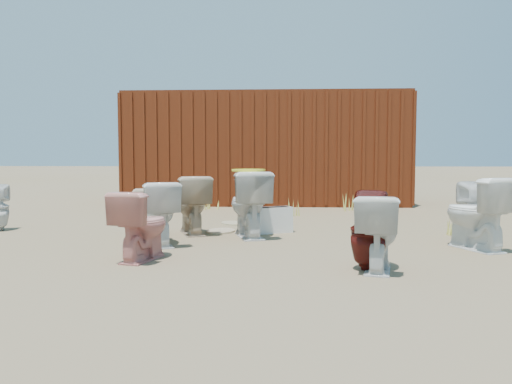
{
  "coord_description": "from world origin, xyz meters",
  "views": [
    {
      "loc": [
        0.36,
        -6.2,
        1.03
      ],
      "look_at": [
        0.0,
        0.6,
        0.55
      ],
      "focal_mm": 35.0,
      "sensor_mm": 36.0,
      "label": 1
    }
  ],
  "objects_px": {
    "toilet_front_c": "(377,233)",
    "toilet_front_maroon": "(369,231)",
    "toilet_front_a": "(159,213)",
    "toilet_back_e": "(474,213)",
    "toilet_back_beige_left": "(192,205)",
    "loose_tank": "(274,220)",
    "shipping_container": "(267,150)",
    "toilet_back_beige_right": "(148,213)",
    "toilet_back_yellowlid": "(249,204)",
    "toilet_front_e": "(476,213)",
    "toilet_front_pink": "(142,225)"
  },
  "relations": [
    {
      "from": "toilet_front_c",
      "to": "toilet_front_maroon",
      "type": "height_order",
      "value": "toilet_front_maroon"
    },
    {
      "from": "toilet_front_a",
      "to": "toilet_back_e",
      "type": "xyz_separation_m",
      "value": [
        3.72,
        0.32,
        -0.01
      ]
    },
    {
      "from": "toilet_front_a",
      "to": "toilet_front_c",
      "type": "xyz_separation_m",
      "value": [
        2.3,
        -1.19,
        -0.03
      ]
    },
    {
      "from": "toilet_back_beige_left",
      "to": "loose_tank",
      "type": "bearing_deg",
      "value": 167.59
    },
    {
      "from": "toilet_front_maroon",
      "to": "toilet_back_beige_left",
      "type": "bearing_deg",
      "value": -29.52
    },
    {
      "from": "shipping_container",
      "to": "loose_tank",
      "type": "xyz_separation_m",
      "value": [
        0.24,
        -4.66,
        -1.02
      ]
    },
    {
      "from": "toilet_front_a",
      "to": "toilet_back_beige_right",
      "type": "bearing_deg",
      "value": -84.94
    },
    {
      "from": "shipping_container",
      "to": "toilet_front_maroon",
      "type": "height_order",
      "value": "shipping_container"
    },
    {
      "from": "toilet_back_yellowlid",
      "to": "loose_tank",
      "type": "relative_size",
      "value": 1.7
    },
    {
      "from": "toilet_front_e",
      "to": "loose_tank",
      "type": "xyz_separation_m",
      "value": [
        -2.27,
        1.12,
        -0.23
      ]
    },
    {
      "from": "shipping_container",
      "to": "toilet_back_beige_left",
      "type": "height_order",
      "value": "shipping_container"
    },
    {
      "from": "shipping_container",
      "to": "toilet_front_maroon",
      "type": "relative_size",
      "value": 8.29
    },
    {
      "from": "toilet_front_a",
      "to": "toilet_back_beige_right",
      "type": "height_order",
      "value": "toilet_front_a"
    },
    {
      "from": "toilet_front_c",
      "to": "loose_tank",
      "type": "bearing_deg",
      "value": -52.83
    },
    {
      "from": "toilet_front_e",
      "to": "loose_tank",
      "type": "distance_m",
      "value": 2.54
    },
    {
      "from": "shipping_container",
      "to": "toilet_front_pink",
      "type": "height_order",
      "value": "shipping_container"
    },
    {
      "from": "loose_tank",
      "to": "toilet_front_pink",
      "type": "bearing_deg",
      "value": -150.91
    },
    {
      "from": "toilet_front_maroon",
      "to": "toilet_front_e",
      "type": "xyz_separation_m",
      "value": [
        1.37,
        1.1,
        0.04
      ]
    },
    {
      "from": "toilet_front_maroon",
      "to": "toilet_back_e",
      "type": "height_order",
      "value": "toilet_back_e"
    },
    {
      "from": "toilet_back_yellowlid",
      "to": "shipping_container",
      "type": "bearing_deg",
      "value": -106.88
    },
    {
      "from": "shipping_container",
      "to": "toilet_back_e",
      "type": "distance_m",
      "value": 6.04
    },
    {
      "from": "toilet_back_yellowlid",
      "to": "toilet_front_e",
      "type": "bearing_deg",
      "value": 148.15
    },
    {
      "from": "shipping_container",
      "to": "loose_tank",
      "type": "distance_m",
      "value": 4.78
    },
    {
      "from": "toilet_back_beige_right",
      "to": "toilet_front_c",
      "type": "bearing_deg",
      "value": 131.55
    },
    {
      "from": "toilet_back_beige_left",
      "to": "toilet_back_yellowlid",
      "type": "relative_size",
      "value": 0.92
    },
    {
      "from": "toilet_front_c",
      "to": "toilet_back_e",
      "type": "relative_size",
      "value": 0.94
    },
    {
      "from": "toilet_back_e",
      "to": "loose_tank",
      "type": "bearing_deg",
      "value": -21.89
    },
    {
      "from": "toilet_front_a",
      "to": "toilet_front_maroon",
      "type": "xyz_separation_m",
      "value": [
        2.22,
        -1.18,
        -0.01
      ]
    },
    {
      "from": "toilet_front_pink",
      "to": "shipping_container",
      "type": "bearing_deg",
      "value": -84.13
    },
    {
      "from": "toilet_front_a",
      "to": "toilet_front_pink",
      "type": "bearing_deg",
      "value": 69.37
    },
    {
      "from": "toilet_front_maroon",
      "to": "toilet_back_beige_right",
      "type": "height_order",
      "value": "toilet_front_maroon"
    },
    {
      "from": "toilet_back_beige_right",
      "to": "toilet_back_e",
      "type": "height_order",
      "value": "toilet_back_e"
    },
    {
      "from": "toilet_front_pink",
      "to": "toilet_back_e",
      "type": "distance_m",
      "value": 3.87
    },
    {
      "from": "toilet_front_c",
      "to": "toilet_back_beige_right",
      "type": "height_order",
      "value": "toilet_front_c"
    },
    {
      "from": "toilet_front_pink",
      "to": "toilet_back_e",
      "type": "bearing_deg",
      "value": -147.5
    },
    {
      "from": "shipping_container",
      "to": "toilet_front_pink",
      "type": "bearing_deg",
      "value": -99.03
    },
    {
      "from": "shipping_container",
      "to": "toilet_front_maroon",
      "type": "distance_m",
      "value": 7.02
    },
    {
      "from": "shipping_container",
      "to": "toilet_front_a",
      "type": "xyz_separation_m",
      "value": [
        -1.08,
        -5.69,
        -0.83
      ]
    },
    {
      "from": "toilet_front_c",
      "to": "toilet_back_beige_right",
      "type": "bearing_deg",
      "value": -19.58
    },
    {
      "from": "shipping_container",
      "to": "toilet_front_c",
      "type": "distance_m",
      "value": 7.04
    },
    {
      "from": "toilet_front_pink",
      "to": "loose_tank",
      "type": "relative_size",
      "value": 1.39
    },
    {
      "from": "toilet_front_a",
      "to": "toilet_back_yellowlid",
      "type": "bearing_deg",
      "value": -170.7
    },
    {
      "from": "toilet_back_beige_left",
      "to": "toilet_back_yellowlid",
      "type": "bearing_deg",
      "value": 142.93
    },
    {
      "from": "toilet_front_c",
      "to": "toilet_back_e",
      "type": "distance_m",
      "value": 2.08
    },
    {
      "from": "toilet_front_c",
      "to": "toilet_back_beige_left",
      "type": "bearing_deg",
      "value": -31.47
    },
    {
      "from": "toilet_front_e",
      "to": "toilet_back_e",
      "type": "height_order",
      "value": "toilet_front_e"
    },
    {
      "from": "toilet_front_a",
      "to": "loose_tank",
      "type": "xyz_separation_m",
      "value": [
        1.32,
        1.03,
        -0.2
      ]
    },
    {
      "from": "toilet_front_c",
      "to": "toilet_front_e",
      "type": "relative_size",
      "value": 0.86
    },
    {
      "from": "toilet_back_beige_right",
      "to": "toilet_back_beige_left",
      "type": "bearing_deg",
      "value": -155.39
    },
    {
      "from": "toilet_front_maroon",
      "to": "toilet_back_yellowlid",
      "type": "distance_m",
      "value": 2.19
    }
  ]
}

